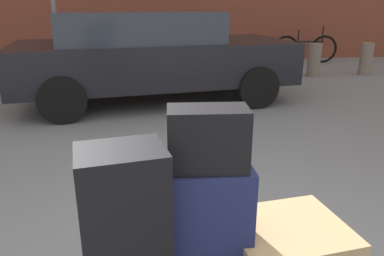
{
  "coord_description": "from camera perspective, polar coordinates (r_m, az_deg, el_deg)",
  "views": [
    {
      "loc": [
        -0.38,
        -1.31,
        1.56
      ],
      "look_at": [
        0.0,
        1.2,
        0.69
      ],
      "focal_mm": 34.63,
      "sensor_mm": 36.0,
      "label": 1
    }
  ],
  "objects": [
    {
      "name": "suitcase_navy_front_right",
      "position": [
        1.67,
        2.24,
        -15.07
      ],
      "size": [
        0.38,
        0.22,
        0.57
      ],
      "primitive_type": "cube",
      "rotation": [
        0.0,
        0.0,
        -0.03
      ],
      "color": "#191E47",
      "rests_on": "luggage_cart"
    },
    {
      "name": "suitcase_tan_front_left",
      "position": [
        1.89,
        14.33,
        -17.38
      ],
      "size": [
        0.58,
        0.51,
        0.24
      ],
      "primitive_type": "cube",
      "rotation": [
        0.0,
        0.0,
        0.11
      ],
      "color": "#9E7F56",
      "rests_on": "luggage_cart"
    },
    {
      "name": "suitcase_black_stacked_top",
      "position": [
        1.54,
        -10.2,
        -15.58
      ],
      "size": [
        0.36,
        0.3,
        0.71
      ],
      "primitive_type": "cube",
      "rotation": [
        0.0,
        0.0,
        0.15
      ],
      "color": "black",
      "rests_on": "luggage_cart"
    },
    {
      "name": "duffel_bag_black_topmost_pile",
      "position": [
        1.48,
        2.44,
        -1.68
      ],
      "size": [
        0.34,
        0.2,
        0.26
      ],
      "primitive_type": "cube",
      "rotation": [
        0.0,
        0.0,
        -0.09
      ],
      "color": "black",
      "rests_on": "suitcase_navy_front_right"
    },
    {
      "name": "parked_car",
      "position": [
        6.07,
        -6.3,
        11.2
      ],
      "size": [
        4.48,
        2.32,
        1.42
      ],
      "color": "black",
      "rests_on": "ground_plane"
    },
    {
      "name": "bicycle_leaning",
      "position": [
        10.51,
        16.98,
        11.58
      ],
      "size": [
        1.76,
        0.2,
        0.96
      ],
      "color": "black",
      "rests_on": "ground_plane"
    },
    {
      "name": "bollard_kerb_near",
      "position": [
        8.08,
        8.88,
        10.06
      ],
      "size": [
        0.27,
        0.27,
        0.71
      ],
      "primitive_type": "cylinder",
      "color": "#72665B",
      "rests_on": "ground_plane"
    },
    {
      "name": "bollard_kerb_mid",
      "position": [
        8.62,
        18.3,
        9.9
      ],
      "size": [
        0.27,
        0.27,
        0.71
      ],
      "primitive_type": "cylinder",
      "color": "#72665B",
      "rests_on": "ground_plane"
    },
    {
      "name": "bollard_kerb_far",
      "position": [
        9.24,
        25.22,
        9.61
      ],
      "size": [
        0.27,
        0.27,
        0.71
      ],
      "primitive_type": "cylinder",
      "color": "#72665B",
      "rests_on": "ground_plane"
    },
    {
      "name": "no_parking_sign",
      "position": [
        6.37,
        -20.51,
        17.05
      ],
      "size": [
        0.5,
        0.07,
        2.4
      ],
      "color": "slate",
      "rests_on": "ground_plane"
    }
  ]
}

